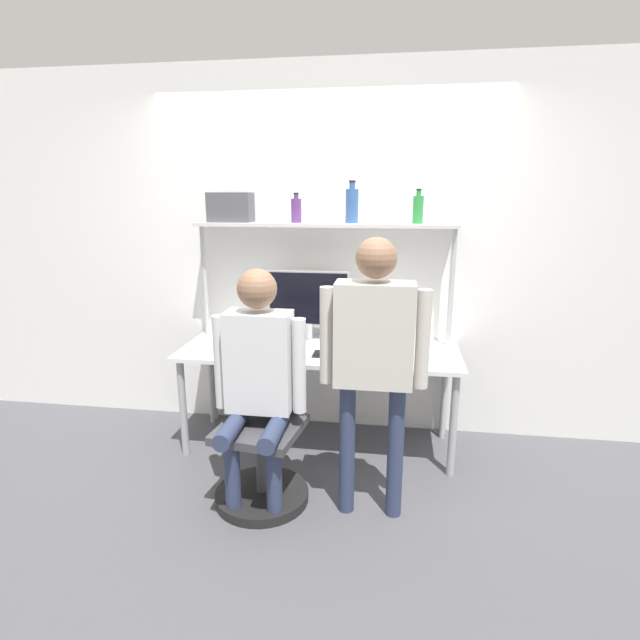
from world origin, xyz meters
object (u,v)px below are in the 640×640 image
monitor (308,302)px  bottle_blue (352,205)px  cell_phone (318,354)px  bottle_purple (296,210)px  person_standing (374,346)px  storage_box (231,207)px  laptop (282,342)px  person_seated (258,370)px  office_chair (264,453)px  bottle_green (418,209)px

monitor → bottle_blue: (0.30, 0.04, 0.69)m
cell_phone → bottle_purple: (-0.21, 0.35, 0.94)m
person_standing → bottle_blue: bearing=102.3°
cell_phone → storage_box: storage_box is taller
laptop → person_seated: person_seated is taller
person_standing → bottle_blue: (-0.21, 0.98, 0.71)m
cell_phone → storage_box: bearing=153.2°
person_standing → storage_box: bearing=137.9°
monitor → person_standing: 1.08m
cell_phone → person_standing: (0.40, -0.63, 0.27)m
office_chair → bottle_blue: bearing=65.1°
office_chair → bottle_green: (0.88, 0.92, 1.40)m
laptop → person_standing: bearing=-45.7°
person_standing → bottle_purple: (-0.61, 0.98, 0.67)m
laptop → office_chair: laptop is taller
laptop → storage_box: storage_box is taller
bottle_blue → bottle_green: bearing=0.0°
bottle_blue → storage_box: 0.87m
bottle_blue → laptop: bearing=-145.7°
storage_box → bottle_green: bearing=0.0°
person_standing → storage_box: 1.62m
monitor → person_standing: bearing=-61.2°
bottle_green → bottle_purple: bearing=180.0°
person_standing → monitor: bearing=118.8°
bottle_purple → person_standing: bearing=-58.3°
office_chair → storage_box: 1.74m
monitor → bottle_blue: 0.76m
person_standing → office_chair: bearing=174.6°
laptop → bottle_purple: size_ratio=1.53×
bottle_purple → storage_box: storage_box is taller
laptop → person_standing: size_ratio=0.20×
cell_phone → storage_box: size_ratio=0.48×
bottle_blue → bottle_green: bottle_blue is taller
bottle_green → storage_box: bottle_green is taller
bottle_green → storage_box: 1.33m
cell_phone → laptop: bearing=170.7°
person_seated → bottle_green: size_ratio=6.03×
cell_phone → person_standing: size_ratio=0.09×
bottle_blue → bottle_green: (0.45, 0.00, -0.02)m
person_seated → bottle_blue: 1.38m
bottle_green → storage_box: bearing=180.0°
office_chair → bottle_blue: 1.75m
person_seated → storage_box: (-0.44, 0.97, 0.87)m
monitor → cell_phone: bearing=-68.6°
laptop → bottle_blue: bearing=34.3°
monitor → office_chair: monitor is taller
person_seated → bottle_blue: (0.43, 0.97, 0.89)m
monitor → cell_phone: (0.12, -0.31, -0.29)m
cell_phone → bottle_green: bearing=28.7°
laptop → bottle_purple: bottle_purple is taller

